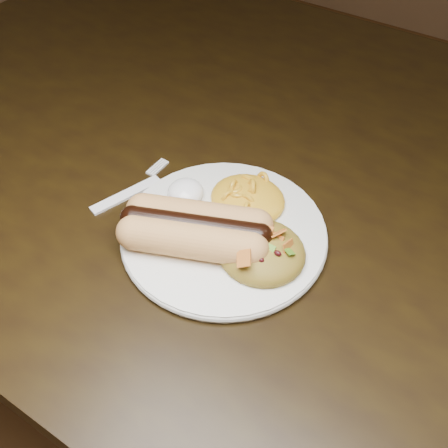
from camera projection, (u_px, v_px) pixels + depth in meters
The scene contains 8 objects.
floor at pixel (287, 413), 1.25m from camera, with size 4.00×4.00×0.00m, color brown.
table at pixel (327, 228), 0.77m from camera, with size 1.60×0.90×0.75m.
plate at pixel (224, 233), 0.63m from camera, with size 0.24×0.24×0.01m, color white.
hotdog at pixel (195, 229), 0.60m from camera, with size 0.15×0.12×0.04m.
mac_and_cheese at pixel (248, 191), 0.64m from camera, with size 0.10×0.09×0.04m, color yellow.
sour_cream at pixel (185, 189), 0.65m from camera, with size 0.05×0.05×0.03m, color white.
taco_salad at pixel (262, 246), 0.58m from camera, with size 0.10×0.10×0.04m.
fork at pixel (126, 195), 0.68m from camera, with size 0.02×0.14×0.00m, color white.
Camera 1 is at (0.16, -0.52, 1.23)m, focal length 42.00 mm.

